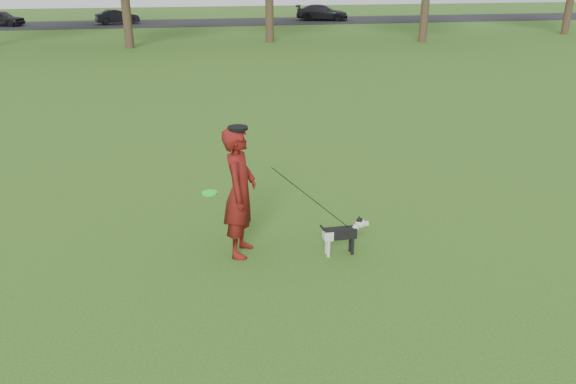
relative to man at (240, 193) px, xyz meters
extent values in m
plane|color=#285116|center=(0.79, -0.47, -1.01)|extent=(120.00, 120.00, 0.00)
cube|color=black|center=(0.79, 39.53, -1.00)|extent=(120.00, 7.00, 0.02)
imported|color=#5D110D|center=(0.00, 0.00, 0.00)|extent=(0.70, 0.85, 2.02)
cube|color=black|center=(1.48, -0.34, -0.65)|extent=(0.50, 0.16, 0.16)
cube|color=silver|center=(1.29, -0.34, -0.66)|extent=(0.14, 0.16, 0.15)
cylinder|color=silver|center=(1.29, -0.39, -0.87)|extent=(0.05, 0.05, 0.27)
cylinder|color=silver|center=(1.29, -0.28, -0.87)|extent=(0.05, 0.05, 0.27)
cylinder|color=black|center=(1.67, -0.39, -0.87)|extent=(0.05, 0.05, 0.27)
cylinder|color=black|center=(1.67, -0.28, -0.87)|extent=(0.05, 0.05, 0.27)
cylinder|color=silver|center=(1.71, -0.34, -0.61)|extent=(0.17, 0.10, 0.18)
sphere|color=silver|center=(1.80, -0.34, -0.51)|extent=(0.16, 0.16, 0.16)
sphere|color=black|center=(1.79, -0.34, -0.48)|extent=(0.12, 0.12, 0.12)
cube|color=silver|center=(1.88, -0.34, -0.53)|extent=(0.10, 0.06, 0.05)
sphere|color=black|center=(1.94, -0.34, -0.53)|extent=(0.03, 0.03, 0.03)
cone|color=black|center=(1.79, -0.38, -0.44)|extent=(0.05, 0.05, 0.06)
cone|color=black|center=(1.79, -0.30, -0.44)|extent=(0.05, 0.05, 0.06)
cylinder|color=black|center=(1.24, -0.34, -0.60)|extent=(0.17, 0.03, 0.23)
cylinder|color=black|center=(1.66, -0.34, -0.61)|extent=(0.11, 0.11, 0.02)
imported|color=black|center=(-13.42, 39.53, -0.42)|extent=(3.59, 2.39, 1.14)
imported|color=black|center=(-5.01, 39.53, -0.45)|extent=(3.46, 2.04, 1.08)
imported|color=black|center=(11.45, 39.53, -0.37)|extent=(4.64, 3.02, 1.25)
cylinder|color=#20FF23|center=(-0.45, -0.07, 0.06)|extent=(0.23, 0.23, 0.02)
cylinder|color=black|center=(0.00, 0.00, 1.00)|extent=(0.30, 0.30, 0.04)
cylinder|color=#38281C|center=(-3.21, 25.03, 1.09)|extent=(0.48, 0.48, 4.20)
cylinder|color=#38281C|center=(24.79, 26.53, 0.98)|extent=(0.48, 0.48, 3.99)
camera|label=1|loc=(-0.80, -7.78, 3.14)|focal=35.00mm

